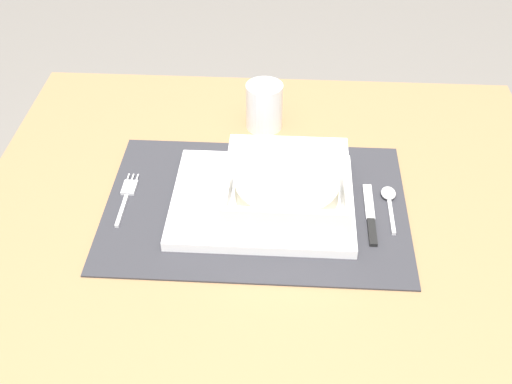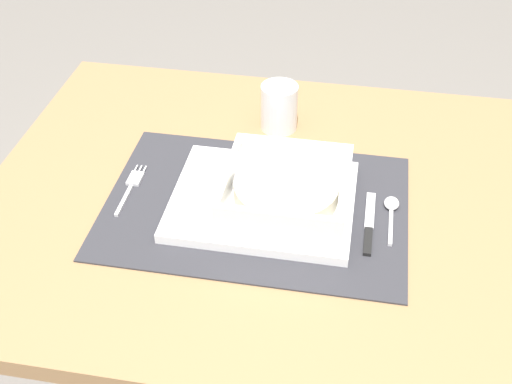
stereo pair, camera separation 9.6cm
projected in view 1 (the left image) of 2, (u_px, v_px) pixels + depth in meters
dining_table at (267, 240)px, 1.16m from camera, size 0.94×0.76×0.71m
placemat at (256, 206)px, 1.07m from camera, size 0.48×0.34×0.00m
serving_plate at (263, 200)px, 1.07m from camera, size 0.29×0.24×0.02m
porridge_bowl at (287, 190)px, 1.04m from camera, size 0.19×0.19×0.06m
fork at (127, 195)px, 1.09m from camera, size 0.02×0.13×0.00m
spoon at (389, 198)px, 1.08m from camera, size 0.02×0.11×0.01m
butter_knife at (371, 218)px, 1.04m from camera, size 0.01×0.14×0.01m
drinking_glass at (264, 108)px, 1.23m from camera, size 0.07×0.07×0.09m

